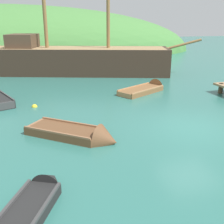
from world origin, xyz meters
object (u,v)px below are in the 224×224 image
Objects in this scene: rowboat_near_dock at (32,207)px; buoy_yellow at (35,107)px; sailing_ship at (74,64)px; rowboat_outer_right at (80,136)px; rowboat_far at (148,90)px.

buoy_yellow is at bearing 24.85° from rowboat_near_dock.
sailing_ship is 4.88× the size of rowboat_outer_right.
rowboat_outer_right reaches higher than rowboat_near_dock.
sailing_ship is 4.45× the size of rowboat_far.
rowboat_near_dock is at bearing -83.76° from sailing_ship.
rowboat_outer_right is at bearing -71.79° from buoy_yellow.
rowboat_outer_right reaches higher than rowboat_far.
rowboat_near_dock reaches higher than buoy_yellow.
rowboat_far is 7.38m from buoy_yellow.
buoy_yellow is at bearing 148.97° from rowboat_outer_right.
rowboat_near_dock is 11.21× the size of buoy_yellow.
rowboat_far is at bearing 88.18° from rowboat_outer_right.
rowboat_far is (5.68, 6.18, -0.01)m from rowboat_outer_right.
sailing_ship is at bearing 87.13° from rowboat_far.
buoy_yellow is at bearing -93.10° from sailing_ship.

